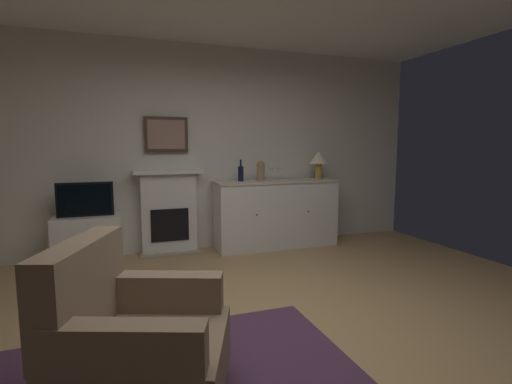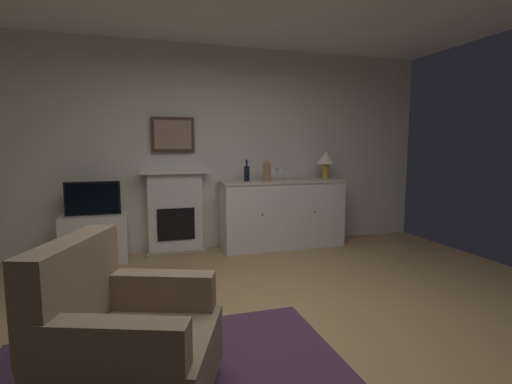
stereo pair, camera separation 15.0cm
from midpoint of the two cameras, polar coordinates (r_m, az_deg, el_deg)
The scene contains 13 objects.
ground_plane at distance 3.02m, azimuth 2.37°, elevation -21.77°, with size 6.38×5.41×0.10m, color tan.
wall_rear at distance 5.23m, azimuth -8.70°, elevation 6.44°, with size 6.38×0.06×2.73m, color silver.
fireplace_unit at distance 5.10m, azimuth -13.80°, elevation -2.92°, with size 0.87×0.30×1.10m.
framed_picture at distance 5.07m, azimuth -14.18°, elevation 8.39°, with size 0.55×0.04×0.45m.
sideboard_cabinet at distance 5.29m, azimuth 2.28°, elevation -3.26°, with size 1.73×0.49×0.93m.
table_lamp at distance 5.48m, azimuth 8.61°, elevation 4.86°, with size 0.26×0.26×0.40m.
wine_bottle at distance 5.08m, azimuth -3.16°, elevation 2.83°, with size 0.08×0.08×0.29m.
wine_glass_left at distance 5.18m, azimuth 1.47°, elevation 3.08°, with size 0.07×0.07×0.16m.
wine_glass_center at distance 5.23m, azimuth 2.53°, elevation 3.11°, with size 0.07×0.07×0.16m.
vase_decorative at distance 5.08m, azimuth -0.15°, elevation 3.21°, with size 0.11×0.11×0.28m.
tv_cabinet at distance 4.99m, azimuth -24.79°, elevation -6.59°, with size 0.75×0.42×0.58m.
tv_set at distance 4.88m, azimuth -25.11°, elevation -1.02°, with size 0.62×0.07×0.40m.
armchair at distance 2.24m, azimuth -19.76°, elevation -20.53°, with size 1.02×1.00×0.92m.
Camera 1 is at (-1.07, -2.43, 1.40)m, focal length 26.60 mm.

